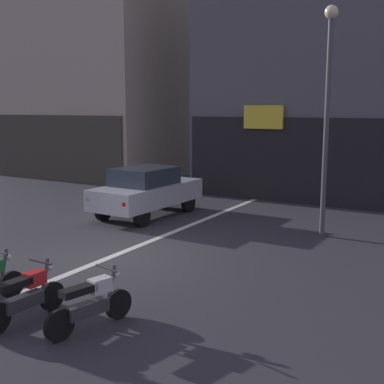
% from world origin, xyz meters
% --- Properties ---
extents(ground_plane, '(120.00, 120.00, 0.00)m').
position_xyz_m(ground_plane, '(0.00, 0.00, 0.00)').
color(ground_plane, '#333338').
extents(lane_centre_line, '(0.20, 18.00, 0.01)m').
position_xyz_m(lane_centre_line, '(0.00, 6.00, 0.00)').
color(lane_centre_line, silver).
rests_on(lane_centre_line, ground).
extents(building_corner_left, '(9.56, 8.51, 12.11)m').
position_xyz_m(building_corner_left, '(-10.87, 12.86, 6.04)').
color(building_corner_left, '#B2A893').
rests_on(building_corner_left, ground).
extents(car_silver_crossing_near, '(1.91, 4.16, 1.64)m').
position_xyz_m(car_silver_crossing_near, '(-1.89, 4.23, 0.89)').
color(car_silver_crossing_near, black).
rests_on(car_silver_crossing_near, ground).
extents(street_lamp, '(0.36, 0.36, 6.20)m').
position_xyz_m(street_lamp, '(3.85, 4.57, 3.82)').
color(street_lamp, '#47474C').
rests_on(street_lamp, ground).
extents(motorcycle_red_row_left_mid, '(0.55, 1.67, 0.98)m').
position_xyz_m(motorcycle_red_row_left_mid, '(1.13, -3.56, 0.46)').
color(motorcycle_red_row_left_mid, black).
rests_on(motorcycle_red_row_left_mid, ground).
extents(motorcycle_white_row_centre, '(0.58, 1.64, 0.98)m').
position_xyz_m(motorcycle_white_row_centre, '(2.27, -3.25, 0.46)').
color(motorcycle_white_row_centre, black).
rests_on(motorcycle_white_row_centre, ground).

